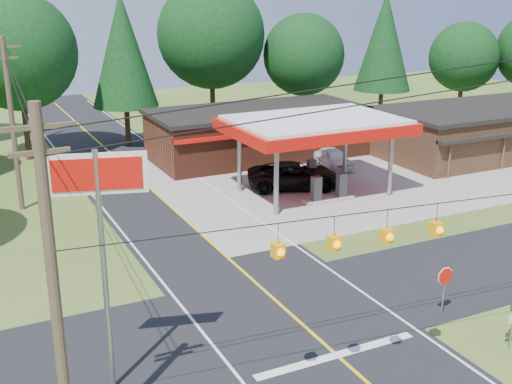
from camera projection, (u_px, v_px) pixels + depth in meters
name	position (u px, v px, depth m)	size (l,w,h in m)	color
ground	(288.00, 312.00, 25.83)	(120.00, 120.00, 0.00)	#3F5D21
main_highway	(288.00, 312.00, 25.82)	(8.00, 120.00, 0.02)	black
cross_road	(288.00, 312.00, 25.82)	(70.00, 7.00, 0.02)	black
lane_center_yellow	(288.00, 311.00, 25.82)	(0.15, 110.00, 0.00)	yellow
gas_canopy	(315.00, 128.00, 39.43)	(10.60, 7.40, 4.88)	gray
convenience_store	(258.00, 132.00, 49.11)	(16.40, 7.55, 3.80)	#592919
strip_building	(501.00, 128.00, 50.67)	(20.40, 8.75, 3.80)	#3A2417
utility_pole_near_left	(54.00, 292.00, 15.99)	(1.80, 0.30, 10.00)	#473828
utility_pole_far_left	(12.00, 122.00, 36.29)	(1.80, 0.30, 10.00)	#473828
utility_pole_north	(8.00, 89.00, 51.61)	(0.30, 0.30, 9.50)	#473828
overhead_beacons	(362.00, 216.00, 18.39)	(17.04, 2.04, 1.03)	black
treeline_backdrop	(133.00, 63.00, 44.44)	(70.27, 51.59, 13.30)	#332316
suv_car	(295.00, 176.00, 41.54)	(6.13, 6.13, 1.70)	black
sedan_car	(333.00, 158.00, 46.46)	(4.13, 4.13, 1.41)	white
big_stop_sign	(100.00, 212.00, 19.07)	(2.88, 0.87, 8.00)	gray
octagonal_stop_sign	(445.00, 280.00, 25.00)	(0.75, 0.09, 2.14)	gray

